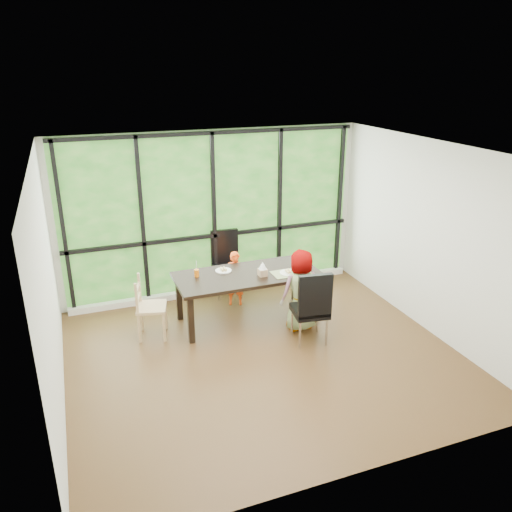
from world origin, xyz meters
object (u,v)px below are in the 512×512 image
at_px(plate_near, 289,273).
at_px(green_cup, 309,268).
at_px(tissue_box, 263,272).
at_px(chair_window_leather, 227,264).
at_px(white_mug, 306,261).
at_px(plate_far, 223,271).
at_px(orange_cup, 197,273).
at_px(chair_interior_leather, 310,306).
at_px(child_toddler, 235,278).
at_px(dining_table, 247,297).
at_px(chair_end_beech, 152,307).
at_px(child_older, 301,290).

relative_size(plate_near, green_cup, 2.21).
bearing_deg(tissue_box, chair_window_leather, 100.08).
xyz_separation_m(chair_window_leather, white_mug, (0.99, -0.91, 0.25)).
bearing_deg(plate_far, orange_cup, -171.98).
bearing_deg(green_cup, chair_interior_leather, -114.23).
bearing_deg(child_toddler, white_mug, -8.25).
relative_size(chair_window_leather, plate_far, 4.46).
xyz_separation_m(dining_table, chair_window_leather, (-0.01, 0.95, 0.17)).
distance_m(plate_far, white_mug, 1.29).
height_order(plate_near, tissue_box, tissue_box).
height_order(plate_near, orange_cup, orange_cup).
bearing_deg(plate_near, tissue_box, 171.85).
bearing_deg(dining_table, orange_cup, 167.77).
bearing_deg(tissue_box, plate_near, -8.15).
distance_m(plate_near, green_cup, 0.32).
relative_size(chair_window_leather, child_toddler, 1.22).
bearing_deg(green_cup, plate_far, 158.90).
height_order(dining_table, plate_far, plate_far).
bearing_deg(white_mug, tissue_box, -166.41).
relative_size(child_toddler, plate_near, 3.33).
relative_size(chair_interior_leather, green_cup, 8.98).
height_order(dining_table, white_mug, white_mug).
bearing_deg(plate_near, plate_far, 154.28).
height_order(chair_interior_leather, green_cup, chair_interior_leather).
xyz_separation_m(chair_end_beech, white_mug, (2.41, 0.04, 0.34)).
height_order(chair_interior_leather, plate_near, chair_interior_leather).
height_order(orange_cup, green_cup, green_cup).
bearing_deg(chair_window_leather, orange_cup, -126.85).
distance_m(plate_near, white_mug, 0.48).
relative_size(plate_far, orange_cup, 2.22).
distance_m(chair_window_leather, orange_cup, 1.10).
xyz_separation_m(chair_interior_leather, green_cup, (0.30, 0.66, 0.27)).
bearing_deg(chair_end_beech, plate_far, -64.72).
xyz_separation_m(chair_interior_leather, plate_far, (-0.89, 1.11, 0.22)).
bearing_deg(tissue_box, child_older, -40.74).
distance_m(child_toddler, white_mug, 1.17).
bearing_deg(orange_cup, child_older, -26.94).
bearing_deg(green_cup, plate_near, 173.39).
xyz_separation_m(dining_table, white_mug, (0.98, 0.04, 0.42)).
distance_m(plate_far, green_cup, 1.27).
relative_size(chair_end_beech, tissue_box, 7.43).
bearing_deg(dining_table, plate_far, 144.13).
xyz_separation_m(green_cup, white_mug, (0.10, 0.28, -0.02)).
relative_size(orange_cup, green_cup, 0.91).
relative_size(chair_interior_leather, plate_near, 4.06).
bearing_deg(orange_cup, plate_far, 8.02).
distance_m(child_older, tissue_box, 0.61).
distance_m(child_toddler, green_cup, 1.25).
distance_m(chair_end_beech, plate_near, 2.03).
relative_size(plate_far, green_cup, 2.02).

